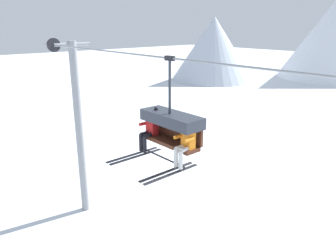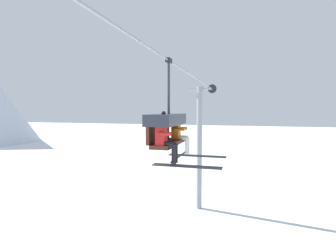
# 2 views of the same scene
# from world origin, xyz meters

# --- Properties ---
(lift_tower_far) EXTENTS (0.36, 1.88, 8.20)m
(lift_tower_far) POSITION_xyz_m (10.23, -0.02, 4.27)
(lift_tower_far) COLOR gray
(lift_tower_far) RESTS_ON ground_plane
(lift_cable) EXTENTS (19.35, 0.05, 0.05)m
(lift_cable) POSITION_xyz_m (1.55, -0.80, 7.92)
(lift_cable) COLOR gray
(chairlift_chair) EXTENTS (1.88, 0.74, 2.65)m
(chairlift_chair) POSITION_xyz_m (0.05, -0.73, 6.20)
(chairlift_chair) COLOR #512819
(skier_red) EXTENTS (0.48, 1.70, 1.34)m
(skier_red) POSITION_xyz_m (-0.68, -0.94, 5.92)
(skier_red) COLOR red
(skier_orange) EXTENTS (0.46, 1.70, 1.23)m
(skier_orange) POSITION_xyz_m (0.78, -0.95, 5.90)
(skier_orange) COLOR orange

